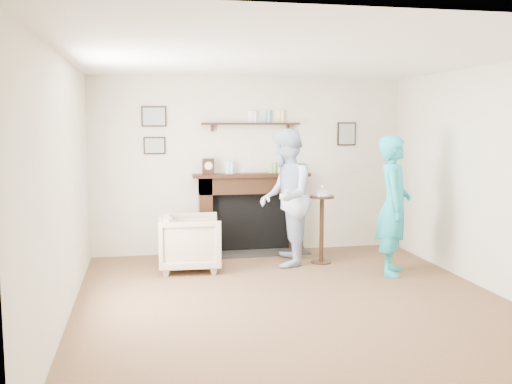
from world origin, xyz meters
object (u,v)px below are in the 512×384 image
(armchair, at_px, (191,269))
(man, at_px, (285,264))
(pedestal_table, at_px, (322,216))
(woman, at_px, (392,274))

(armchair, xyz_separation_m, man, (1.25, 0.02, 0.00))
(armchair, bearing_deg, pedestal_table, -86.72)
(armchair, bearing_deg, woman, -102.97)
(pedestal_table, bearing_deg, woman, -45.79)
(armchair, relative_size, woman, 0.45)
(man, relative_size, pedestal_table, 1.72)
(armchair, relative_size, pedestal_table, 0.75)
(armchair, distance_m, woman, 2.53)
(man, distance_m, pedestal_table, 0.81)
(man, xyz_separation_m, pedestal_table, (0.50, -0.01, 0.64))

